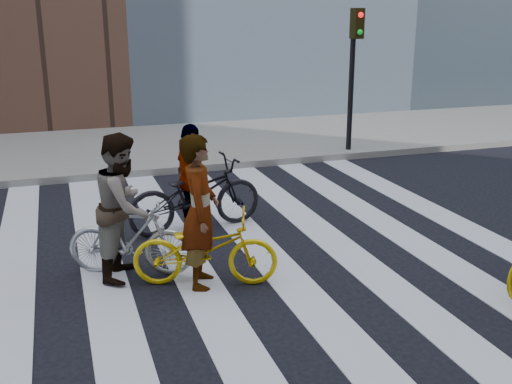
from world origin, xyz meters
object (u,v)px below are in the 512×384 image
bike_silver_mid (130,239)px  bike_yellow_left (205,249)px  rider_mid (124,206)px  traffic_signal (354,57)px  rider_left (200,212)px  rider_rear (191,178)px  bike_dark_rear (195,195)px

bike_silver_mid → bike_yellow_left: bearing=-101.5°
rider_mid → traffic_signal: bearing=-24.8°
bike_silver_mid → rider_mid: bearing=114.0°
bike_yellow_left → rider_left: (-0.05, 0.00, 0.48)m
traffic_signal → bike_silver_mid: bearing=-138.5°
bike_silver_mid → rider_left: 1.08m
rider_rear → traffic_signal: bearing=-59.0°
rider_left → rider_mid: bearing=72.6°
bike_yellow_left → rider_mid: rider_mid is taller
bike_silver_mid → traffic_signal: bearing=-24.6°
rider_left → rider_mid: 1.02m
bike_dark_rear → rider_mid: size_ratio=1.16×
bike_silver_mid → rider_rear: bearing=-15.5°
bike_silver_mid → rider_rear: (1.11, 1.35, 0.34)m
bike_yellow_left → rider_mid: 1.16m
bike_silver_mid → bike_dark_rear: size_ratio=0.76×
bike_yellow_left → rider_rear: rider_rear is taller
bike_dark_rear → traffic_signal: bearing=-58.7°
bike_yellow_left → bike_dark_rear: size_ratio=0.83×
traffic_signal → bike_yellow_left: (-4.87, -5.63, -1.82)m
bike_dark_rear → rider_left: 2.02m
bike_dark_rear → rider_mid: 1.85m
bike_silver_mid → rider_mid: rider_mid is taller
rider_left → rider_rear: size_ratio=1.14×
rider_rear → bike_dark_rear: bearing=-97.8°
traffic_signal → bike_silver_mid: (-5.70, -5.04, -1.80)m
bike_yellow_left → rider_mid: (-0.88, 0.59, 0.46)m
bike_silver_mid → rider_rear: rider_rear is taller
bike_silver_mid → rider_mid: size_ratio=0.87×
bike_silver_mid → rider_rear: 1.78m
rider_left → bike_silver_mid: bearing=70.9°
bike_yellow_left → rider_mid: size_ratio=0.96×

